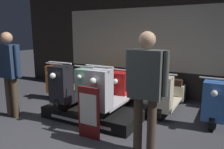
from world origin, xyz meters
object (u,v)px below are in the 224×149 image
(scooter_backrow_2, at_px, (131,89))
(person_right_browsing, at_px, (146,83))
(scooter_backrow_0, at_px, (70,81))
(scooter_display_left, at_px, (80,85))
(scooter_backrow_1, at_px, (98,85))
(scooter_backrow_4, at_px, (216,101))
(price_sign_board, at_px, (89,113))
(person_left_browsing, at_px, (9,68))
(scooter_display_right, at_px, (116,91))
(scooter_backrow_3, at_px, (169,94))

(scooter_backrow_2, distance_m, person_right_browsing, 2.31)
(scooter_backrow_0, bearing_deg, scooter_display_left, -42.28)
(scooter_display_left, height_order, scooter_backrow_1, scooter_display_left)
(scooter_backrow_4, relative_size, price_sign_board, 2.00)
(person_right_browsing, height_order, price_sign_board, person_right_browsing)
(price_sign_board, bearing_deg, person_left_browsing, 179.57)
(scooter_display_right, relative_size, scooter_backrow_1, 1.00)
(scooter_display_right, distance_m, price_sign_board, 0.92)
(scooter_backrow_0, distance_m, person_left_browsing, 2.04)
(scooter_backrow_3, bearing_deg, scooter_backrow_4, 0.00)
(scooter_backrow_2, relative_size, person_right_browsing, 1.00)
(scooter_backrow_0, relative_size, price_sign_board, 2.00)
(scooter_backrow_1, bearing_deg, scooter_display_left, -78.98)
(scooter_display_left, xyz_separation_m, scooter_backrow_3, (1.68, 1.04, -0.23))
(scooter_display_left, distance_m, scooter_backrow_4, 2.84)
(scooter_backrow_3, height_order, scooter_backrow_4, same)
(scooter_backrow_0, height_order, scooter_backrow_1, same)
(price_sign_board, bearing_deg, scooter_display_right, 88.08)
(scooter_backrow_1, distance_m, scooter_backrow_3, 1.89)
(scooter_backrow_2, relative_size, person_left_browsing, 1.01)
(scooter_backrow_1, bearing_deg, person_left_browsing, -114.66)
(scooter_backrow_4, bearing_deg, price_sign_board, -132.42)
(scooter_backrow_4, relative_size, person_right_browsing, 1.00)
(scooter_backrow_2, bearing_deg, scooter_backrow_3, 0.00)
(scooter_display_right, xyz_separation_m, scooter_backrow_4, (1.75, 1.04, -0.23))
(person_right_browsing, relative_size, price_sign_board, 2.01)
(scooter_backrow_3, bearing_deg, person_left_browsing, -145.14)
(scooter_backrow_0, distance_m, scooter_backrow_3, 2.83)
(scooter_backrow_1, height_order, scooter_backrow_2, same)
(scooter_display_left, bearing_deg, person_right_browsing, -26.12)
(scooter_backrow_0, distance_m, scooter_backrow_1, 0.94)
(scooter_backrow_1, xyz_separation_m, scooter_backrow_3, (1.89, 0.00, 0.00))
(scooter_backrow_0, xyz_separation_m, scooter_backrow_1, (0.94, 0.00, 0.00))
(scooter_backrow_0, xyz_separation_m, person_left_browsing, (0.06, -1.93, 0.66))
(scooter_display_right, height_order, scooter_backrow_4, scooter_display_right)
(person_right_browsing, bearing_deg, person_left_browsing, -180.00)
(scooter_display_left, relative_size, person_left_browsing, 1.01)
(scooter_backrow_0, relative_size, scooter_backrow_4, 1.00)
(scooter_display_left, bearing_deg, scooter_backrow_1, 101.02)
(scooter_backrow_1, xyz_separation_m, scooter_backrow_4, (2.83, 0.00, 0.00))
(scooter_backrow_4, distance_m, person_right_browsing, 2.20)
(scooter_backrow_0, distance_m, scooter_backrow_4, 3.77)
(scooter_display_left, relative_size, scooter_backrow_0, 1.00)
(scooter_backrow_3, xyz_separation_m, price_sign_board, (-0.84, -1.95, 0.07))
(scooter_backrow_0, relative_size, person_left_browsing, 1.01)
(scooter_display_right, bearing_deg, scooter_backrow_2, 97.53)
(scooter_display_left, relative_size, scooter_backrow_1, 1.00)
(scooter_backrow_0, xyz_separation_m, person_right_browsing, (2.96, -1.93, 0.68))
(scooter_backrow_1, xyz_separation_m, person_right_browsing, (2.02, -1.93, 0.68))
(scooter_display_right, relative_size, price_sign_board, 2.00)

